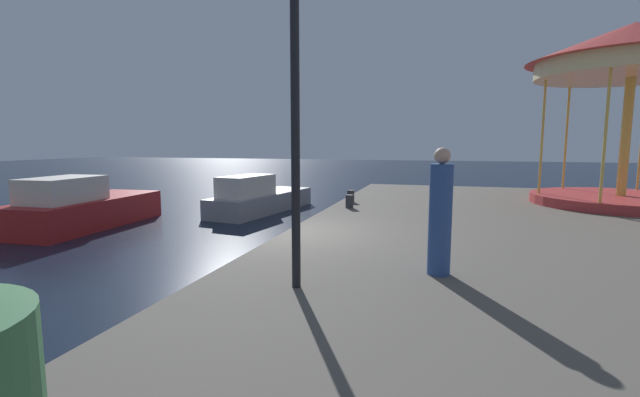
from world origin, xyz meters
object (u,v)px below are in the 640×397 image
lamp_post_mid_promenade (295,50)px  bollard_center (349,201)px  bollard_north (351,196)px  person_near_carousel (440,216)px  motorboat_red (82,208)px  motorboat_grey (259,198)px  carousel (632,69)px

lamp_post_mid_promenade → bollard_center: bearing=96.5°
bollard_north → person_near_carousel: 8.09m
motorboat_red → motorboat_grey: bearing=46.4°
bollard_north → carousel: bearing=11.7°
motorboat_grey → person_near_carousel: 11.74m
motorboat_grey → bollard_center: size_ratio=14.33×
motorboat_grey → carousel: bearing=-0.2°
motorboat_red → bollard_north: size_ratio=13.37×
lamp_post_mid_promenade → bollard_center: (-0.84, 7.37, -2.96)m
motorboat_red → lamp_post_mid_promenade: bearing=-32.2°
bollard_center → bollard_north: (-0.23, 1.28, 0.00)m
bollard_center → person_near_carousel: person_near_carousel is taller
lamp_post_mid_promenade → person_near_carousel: lamp_post_mid_promenade is taller
person_near_carousel → lamp_post_mid_promenade: bearing=-148.4°
motorboat_red → carousel: carousel is taller
lamp_post_mid_promenade → bollard_center: 7.99m
lamp_post_mid_promenade → person_near_carousel: 3.15m
person_near_carousel → motorboat_grey: bearing=127.3°
motorboat_grey → lamp_post_mid_promenade: bearing=-63.5°
motorboat_grey → bollard_center: bearing=-35.2°
motorboat_grey → lamp_post_mid_promenade: size_ratio=1.23×
lamp_post_mid_promenade → bollard_north: (-1.07, 8.66, -2.96)m
carousel → motorboat_grey: bearing=179.8°
motorboat_grey → motorboat_red: bearing=-133.6°
motorboat_red → bollard_north: (8.40, 2.70, 0.35)m
bollard_center → person_near_carousel: 6.82m
motorboat_red → carousel: 17.90m
carousel → lamp_post_mid_promenade: bearing=-125.1°
bollard_center → bollard_north: bearing=100.3°
motorboat_red → person_near_carousel: bearing=-23.0°
carousel → person_near_carousel: size_ratio=3.18×
carousel → bollard_north: bearing=-168.3°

